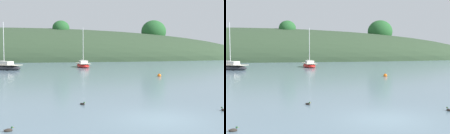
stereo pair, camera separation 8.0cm
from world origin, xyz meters
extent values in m
plane|color=slate|center=(0.00, 0.00, 0.00)|extent=(400.00, 400.00, 0.00)
ellipsoid|color=#2D422B|center=(-25.00, 72.19, 0.00)|extent=(150.00, 36.00, 18.18)
ellipsoid|color=#235628|center=(-8.48, 68.28, 8.82)|extent=(4.70, 4.27, 4.27)
ellipsoid|color=#235628|center=(19.07, 72.63, 8.30)|extent=(7.52, 6.84, 6.84)
ellipsoid|color=red|center=(-3.04, 38.13, 0.26)|extent=(2.94, 6.05, 0.93)
cube|color=beige|center=(-3.04, 38.13, 0.67)|extent=(2.71, 5.57, 0.06)
cube|color=beige|center=(-2.96, 37.67, 0.94)|extent=(1.58, 2.05, 0.52)
cylinder|color=silver|center=(-2.99, 37.84, 3.80)|extent=(0.09, 0.09, 6.26)
cylinder|color=silver|center=(-3.20, 39.04, 1.32)|extent=(0.49, 2.41, 0.07)
ellipsoid|color=#232328|center=(-15.68, 33.39, 0.29)|extent=(6.88, 4.99, 1.05)
cube|color=beige|center=(-15.68, 33.39, 0.76)|extent=(6.33, 4.59, 0.06)
cube|color=beige|center=(-15.21, 33.15, 1.05)|extent=(2.54, 2.26, 0.57)
cylinder|color=silver|center=(-15.38, 33.24, 4.09)|extent=(0.09, 0.09, 6.64)
sphere|color=orange|center=(5.75, 20.18, 0.12)|extent=(0.44, 0.44, 0.44)
cylinder|color=black|center=(5.75, 20.18, 0.39)|extent=(0.04, 0.04, 0.10)
ellipsoid|color=#2D2823|center=(-3.73, 3.99, 0.04)|extent=(0.37, 0.37, 0.16)
sphere|color=#1E4723|center=(-3.63, 3.89, 0.16)|extent=(0.09, 0.09, 0.09)
cone|color=gold|center=(-3.58, 3.84, 0.15)|extent=(0.06, 0.06, 0.04)
cone|color=#2D2823|center=(-3.84, 4.10, 0.08)|extent=(0.10, 0.10, 0.08)
ellipsoid|color=#2D2823|center=(3.93, 1.39, 0.04)|extent=(0.23, 0.37, 0.16)
sphere|color=#1E4723|center=(3.91, 1.53, 0.16)|extent=(0.09, 0.09, 0.09)
cone|color=gold|center=(3.90, 1.59, 0.15)|extent=(0.04, 0.05, 0.04)
ellipsoid|color=#2D2823|center=(-6.88, -1.24, 0.04)|extent=(0.37, 0.26, 0.16)
sphere|color=#1E4723|center=(-6.74, -1.20, 0.16)|extent=(0.09, 0.09, 0.09)
cone|color=gold|center=(-6.68, -1.19, 0.15)|extent=(0.05, 0.05, 0.04)
cone|color=#2D2823|center=(-7.03, -1.28, 0.08)|extent=(0.09, 0.09, 0.08)
camera|label=1|loc=(-4.02, -13.40, 3.47)|focal=46.31mm
camera|label=2|loc=(-3.94, -13.41, 3.47)|focal=46.31mm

